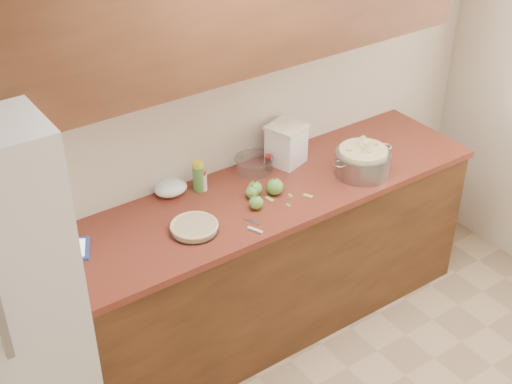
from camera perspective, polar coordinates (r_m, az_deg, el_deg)
room_shell at (r=2.68m, az=18.36°, el=-7.69°), size 3.60×3.60×3.60m
counter_run at (r=4.02m, az=-0.07°, el=-5.77°), size 2.64×0.68×0.92m
pie at (r=3.49m, az=-4.96°, el=-2.82°), size 0.25×0.25×0.04m
colander at (r=3.95m, az=8.51°, el=2.42°), size 0.40×0.30×0.15m
flour_canister at (r=3.99m, az=2.44°, el=3.88°), size 0.24×0.24×0.23m
tablet at (r=3.47m, az=-15.06°, el=-4.53°), size 0.28×0.25×0.02m
paring_knife at (r=3.49m, az=-0.11°, el=-2.94°), size 0.09×0.16×0.02m
lemon_bottle at (r=3.76m, az=-4.60°, el=1.24°), size 0.06×0.06×0.18m
cinnamon_shaker at (r=3.77m, az=-4.30°, el=0.89°), size 0.05×0.05×0.12m
vanilla_bottle at (r=3.94m, az=0.95°, el=2.37°), size 0.03×0.03×0.10m
mixing_bowl at (r=3.94m, az=-0.15°, el=2.32°), size 0.22×0.22×0.08m
paper_towel at (r=3.77m, az=-6.84°, el=0.32°), size 0.22×0.20×0.07m
apple_left at (r=3.71m, az=-0.33°, el=-0.02°), size 0.07×0.07×0.08m
apple_center at (r=3.73m, az=-0.08°, el=0.28°), size 0.08×0.08×0.09m
apple_front at (r=3.62m, az=0.02°, el=-0.86°), size 0.07×0.07×0.08m
apple_extra at (r=3.74m, az=1.53°, el=0.43°), size 0.09×0.09×0.10m
peel_a at (r=3.72m, az=1.10°, el=-0.55°), size 0.03×0.05×0.00m
peel_b at (r=3.75m, az=4.17°, el=-0.29°), size 0.04×0.06×0.00m
peel_c at (r=3.75m, az=2.77°, el=-0.27°), size 0.02×0.03×0.00m
peel_d at (r=3.67m, az=2.60°, el=-1.04°), size 0.02×0.03×0.00m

